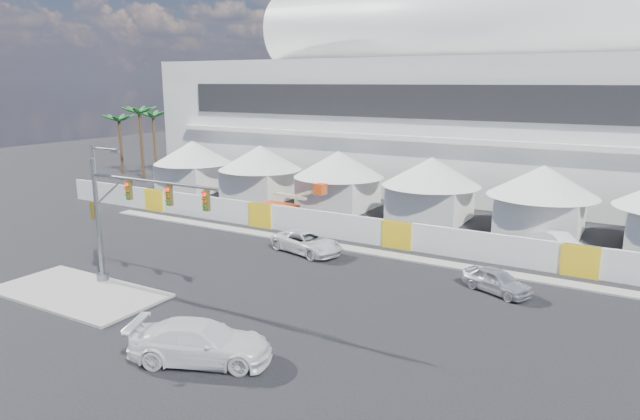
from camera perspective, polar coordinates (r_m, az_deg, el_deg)
The scene contains 14 objects.
ground at distance 32.74m, azimuth -12.37°, elevation -8.50°, with size 160.00×160.00×0.00m, color black.
median_island at distance 35.14m, azimuth -23.04°, elevation -7.63°, with size 10.00×5.00×0.15m, color gray.
far_curb at distance 36.62m, azimuth 27.26°, elevation -7.26°, with size 80.00×1.20×0.12m, color gray.
stadium at distance 64.92m, azimuth 19.70°, elevation 10.05°, with size 80.00×24.80×21.98m.
tent_row at distance 51.27m, azimuth 6.30°, elevation 3.08°, with size 53.40×8.40×5.40m.
hoarding_fence at distance 41.08m, azimuth 7.80°, elevation -2.46°, with size 70.00×0.25×2.00m, color silver.
palm_cluster at distance 75.27m, azimuth -16.32°, elevation 8.59°, with size 10.60×10.60×8.55m.
sedan_silver at distance 33.94m, azimuth 17.27°, elevation -6.77°, with size 4.07×1.64×1.39m, color silver.
pickup_curb at distance 39.73m, azimuth -1.31°, elevation -3.24°, with size 5.43×2.51×1.51m, color silver.
pickup_near at distance 25.36m, azimuth -11.82°, elevation -12.80°, with size 6.06×2.47×1.76m, color silver.
lot_car_a at distance 43.30m, azimuth 22.76°, elevation -2.99°, with size 4.19×1.46×1.38m, color silver.
traffic_mast at distance 33.92m, azimuth -19.28°, elevation -0.77°, with size 9.45×0.71×7.27m.
streetlight_median at distance 35.39m, azimuth -21.15°, elevation 0.58°, with size 2.22×0.22×8.04m.
boom_lift at distance 50.64m, azimuth -3.40°, elevation 0.41°, with size 6.60×1.80×3.32m.
Camera 1 is at (21.03, -22.20, 11.71)m, focal length 32.00 mm.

